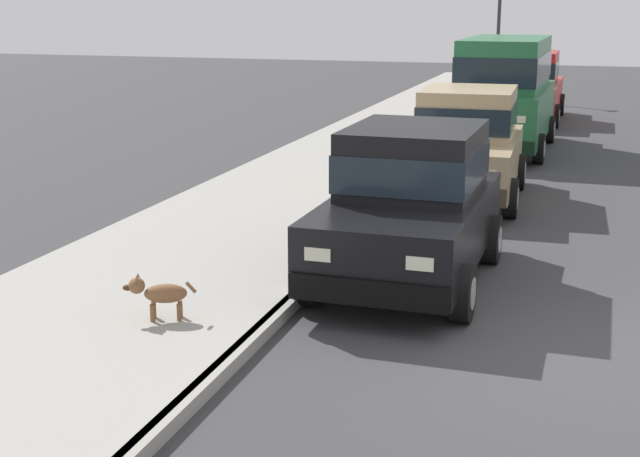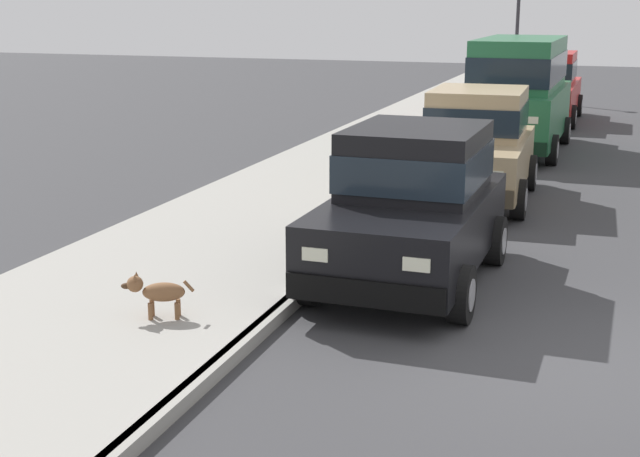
{
  "view_description": "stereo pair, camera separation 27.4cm",
  "coord_description": "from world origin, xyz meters",
  "px_view_note": "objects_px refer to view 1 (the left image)",
  "views": [
    {
      "loc": [
        -0.1,
        -8.46,
        3.36
      ],
      "look_at": [
        -2.99,
        0.78,
        0.85
      ],
      "focal_mm": 49.93,
      "sensor_mm": 36.0,
      "label": 1
    },
    {
      "loc": [
        0.16,
        -8.37,
        3.36
      ],
      "look_at": [
        -2.99,
        0.78,
        0.85
      ],
      "focal_mm": 49.93,
      "sensor_mm": 36.0,
      "label": 2
    }
  ],
  "objects_px": {
    "car_black_hatchback": "(410,203)",
    "dog_brown": "(159,293)",
    "car_green_van": "(504,89)",
    "street_lamp": "(499,12)",
    "car_tan_hatchback": "(466,142)",
    "car_red_sedan": "(527,85)"
  },
  "relations": [
    {
      "from": "car_black_hatchback",
      "to": "car_green_van",
      "type": "height_order",
      "value": "car_green_van"
    },
    {
      "from": "car_red_sedan",
      "to": "street_lamp",
      "type": "xyz_separation_m",
      "value": [
        -1.46,
        5.45,
        1.92
      ]
    },
    {
      "from": "car_black_hatchback",
      "to": "dog_brown",
      "type": "distance_m",
      "value": 3.31
    },
    {
      "from": "car_black_hatchback",
      "to": "car_green_van",
      "type": "xyz_separation_m",
      "value": [
        0.03,
        10.11,
        0.42
      ]
    },
    {
      "from": "car_tan_hatchback",
      "to": "car_green_van",
      "type": "bearing_deg",
      "value": 89.29
    },
    {
      "from": "dog_brown",
      "to": "street_lamp",
      "type": "xyz_separation_m",
      "value": [
        0.72,
        23.6,
        2.48
      ]
    },
    {
      "from": "car_tan_hatchback",
      "to": "street_lamp",
      "type": "height_order",
      "value": "street_lamp"
    },
    {
      "from": "car_red_sedan",
      "to": "dog_brown",
      "type": "xyz_separation_m",
      "value": [
        -2.18,
        -18.15,
        -0.55
      ]
    },
    {
      "from": "car_tan_hatchback",
      "to": "car_green_van",
      "type": "height_order",
      "value": "car_green_van"
    },
    {
      "from": "dog_brown",
      "to": "car_red_sedan",
      "type": "bearing_deg",
      "value": 83.15
    },
    {
      "from": "car_green_van",
      "to": "street_lamp",
      "type": "height_order",
      "value": "street_lamp"
    },
    {
      "from": "dog_brown",
      "to": "car_tan_hatchback",
      "type": "bearing_deg",
      "value": 74.37
    },
    {
      "from": "car_tan_hatchback",
      "to": "car_red_sedan",
      "type": "bearing_deg",
      "value": 89.33
    },
    {
      "from": "car_tan_hatchback",
      "to": "car_red_sedan",
      "type": "xyz_separation_m",
      "value": [
        0.13,
        10.81,
        0.01
      ]
    },
    {
      "from": "car_tan_hatchback",
      "to": "car_green_van",
      "type": "distance_m",
      "value": 5.3
    },
    {
      "from": "car_black_hatchback",
      "to": "car_tan_hatchback",
      "type": "height_order",
      "value": "same"
    },
    {
      "from": "street_lamp",
      "to": "car_green_van",
      "type": "bearing_deg",
      "value": -82.72
    },
    {
      "from": "dog_brown",
      "to": "street_lamp",
      "type": "bearing_deg",
      "value": 88.26
    },
    {
      "from": "car_red_sedan",
      "to": "car_tan_hatchback",
      "type": "bearing_deg",
      "value": -90.67
    },
    {
      "from": "car_tan_hatchback",
      "to": "car_red_sedan",
      "type": "relative_size",
      "value": 0.84
    },
    {
      "from": "dog_brown",
      "to": "street_lamp",
      "type": "height_order",
      "value": "street_lamp"
    },
    {
      "from": "dog_brown",
      "to": "car_black_hatchback",
      "type": "bearing_deg",
      "value": 50.2
    }
  ]
}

